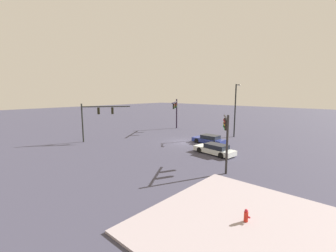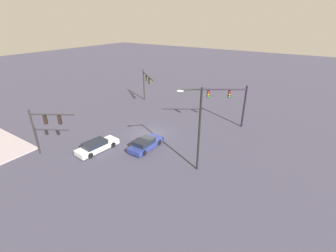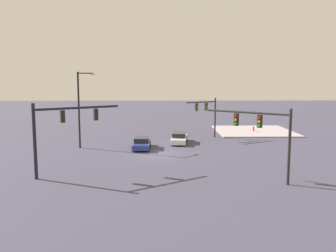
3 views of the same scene
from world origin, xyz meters
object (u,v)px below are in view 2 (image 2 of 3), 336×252
Objects in this scene: traffic_signal_near_corner at (45,124)px; sedan_car_waiting_far at (97,146)px; traffic_signal_cross_street at (146,81)px; sedan_car_approaching at (146,144)px; traffic_signal_opposite_side at (231,99)px; streetlamp_curved_arm at (197,125)px.

traffic_signal_near_corner is 1.02× the size of sedan_car_waiting_far.
traffic_signal_cross_street reaches higher than sedan_car_waiting_far.
traffic_signal_near_corner is 10.80m from sedan_car_approaching.
traffic_signal_cross_street is 17.25m from sedan_car_waiting_far.
sedan_car_approaching is at bearing 8.07° from traffic_signal_near_corner.
sedan_car_waiting_far is (3.42, -4.26, 0.00)m from sedan_car_approaching.
traffic_signal_opposite_side is 1.08× the size of traffic_signal_cross_street.
traffic_signal_opposite_side is 0.71× the size of streetlamp_curved_arm.
streetlamp_curved_arm reaches higher than traffic_signal_cross_street.
traffic_signal_opposite_side reaches higher than traffic_signal_cross_street.
traffic_signal_near_corner reaches higher than sedan_car_waiting_far.
sedan_car_waiting_far is at bearing -33.06° from traffic_signal_cross_street.
traffic_signal_opposite_side is at bearing -126.32° from streetlamp_curved_arm.
traffic_signal_cross_street is 21.01m from streetlamp_curved_arm.
traffic_signal_opposite_side is 12.85m from sedan_car_approaching.
sedan_car_waiting_far is at bearing 9.42° from traffic_signal_near_corner.
traffic_signal_cross_street reaches higher than traffic_signal_near_corner.
traffic_signal_near_corner is at bearing -46.67° from traffic_signal_cross_street.
sedan_car_waiting_far is at bearing 21.44° from traffic_signal_opposite_side.
streetlamp_curved_arm is at bearing 60.62° from traffic_signal_opposite_side.
traffic_signal_opposite_side is 1.31× the size of sedan_car_approaching.
sedan_car_approaching is at bearing -45.46° from streetlamp_curved_arm.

